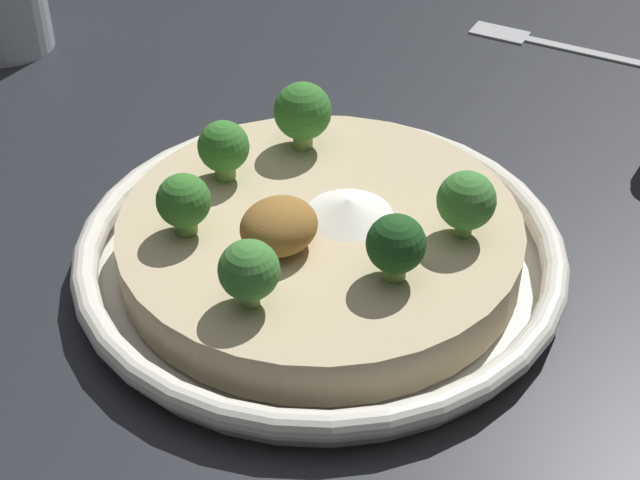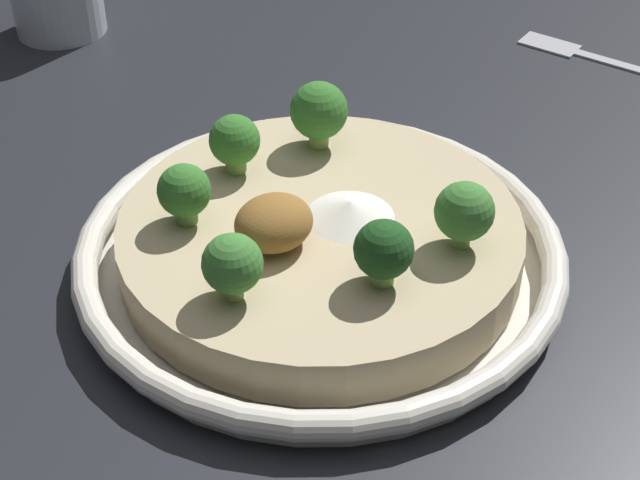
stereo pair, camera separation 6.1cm
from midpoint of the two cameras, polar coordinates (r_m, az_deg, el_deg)
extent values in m
plane|color=#23262B|center=(0.62, 2.79, -1.82)|extent=(6.00, 6.00, 0.00)
cylinder|color=silver|center=(0.62, 2.80, -1.53)|extent=(0.29, 0.29, 0.01)
torus|color=silver|center=(0.61, 2.84, -0.62)|extent=(0.31, 0.31, 0.02)
cylinder|color=#CCB78E|center=(0.61, 2.86, -0.11)|extent=(0.25, 0.25, 0.03)
cone|color=white|center=(0.60, 4.65, 1.69)|extent=(0.06, 0.06, 0.01)
ellipsoid|color=olive|center=(0.57, 0.51, 0.76)|extent=(0.05, 0.04, 0.03)
cylinder|color=#759E4C|center=(0.55, 6.83, -1.91)|extent=(0.02, 0.02, 0.02)
sphere|color=#1E4C1E|center=(0.54, 6.95, -0.67)|extent=(0.03, 0.03, 0.03)
cylinder|color=#84A856|center=(0.66, 2.57, 6.15)|extent=(0.02, 0.02, 0.02)
sphere|color=#387A2D|center=(0.66, 2.61, 7.45)|extent=(0.04, 0.04, 0.04)
cylinder|color=#668E47|center=(0.60, -4.91, 1.62)|extent=(0.02, 0.02, 0.02)
sphere|color=#387A2D|center=(0.59, -4.99, 2.78)|extent=(0.03, 0.03, 0.03)
cylinder|color=#84A856|center=(0.54, -1.82, -2.77)|extent=(0.01, 0.01, 0.02)
sphere|color=#428438|center=(0.53, -1.86, -1.52)|extent=(0.03, 0.03, 0.03)
cylinder|color=#759E4C|center=(0.59, 11.23, 0.28)|extent=(0.01, 0.01, 0.02)
sphere|color=#428438|center=(0.58, 11.42, 1.54)|extent=(0.04, 0.04, 0.04)
cylinder|color=#759E4C|center=(0.64, -2.21, 4.60)|extent=(0.02, 0.02, 0.02)
sphere|color=#387A2D|center=(0.63, -2.25, 5.74)|extent=(0.03, 0.03, 0.03)
cube|color=#B7B7BC|center=(0.91, 15.13, 10.91)|extent=(0.04, 0.06, 0.00)
camera|label=1|loc=(0.03, -87.14, 2.24)|focal=55.00mm
camera|label=2|loc=(0.03, 92.86, -2.24)|focal=55.00mm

